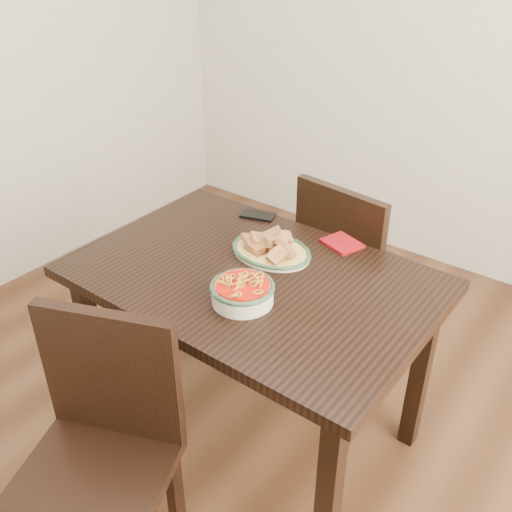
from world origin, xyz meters
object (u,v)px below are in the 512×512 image
Objects in this scene: smartphone at (258,215)px; dining_table at (253,297)px; chair_near at (101,443)px; fish_plate at (271,243)px; chair_far at (350,265)px; noodle_bowl at (242,290)px.

dining_table is at bearing -72.94° from smartphone.
dining_table is 9.05× the size of smartphone.
smartphone reaches higher than dining_table.
chair_near is 0.87m from fish_plate.
chair_near is 2.97× the size of fish_plate.
fish_plate is at bearing 99.95° from dining_table.
chair_near is at bearing -90.74° from fish_plate.
chair_far is at bearing 79.96° from fish_plate.
chair_far is 6.60× the size of smartphone.
chair_far is at bearing 84.58° from dining_table.
fish_plate is at bearing 86.72° from chair_far.
noodle_bowl is at bearing -71.21° from fish_plate.
noodle_bowl is 0.59m from smartphone.
chair_near is (-0.09, -1.29, 0.00)m from chair_far.
chair_far is at bearing 23.96° from smartphone.
chair_far is 2.97× the size of fish_plate.
noodle_bowl is at bearing 97.92° from chair_far.
chair_near is 1.07m from smartphone.
fish_plate is (-0.03, 0.14, 0.14)m from dining_table.
fish_plate is 1.44× the size of noodle_bowl.
noodle_bowl is 1.54× the size of smartphone.
dining_table is at bearing 116.58° from noodle_bowl.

